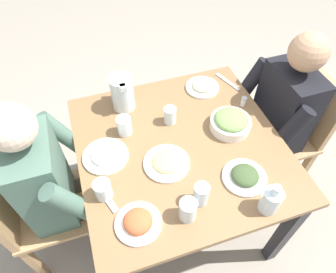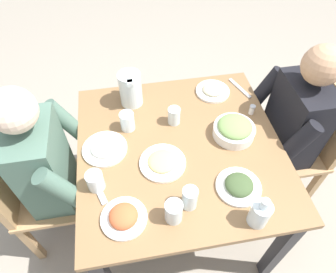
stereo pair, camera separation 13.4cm
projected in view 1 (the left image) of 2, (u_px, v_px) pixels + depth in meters
name	position (u px, v px, depth m)	size (l,w,h in m)	color
ground_plane	(177.00, 212.00, 2.03)	(8.00, 8.00, 0.00)	gray
dining_table	(180.00, 158.00, 1.54)	(0.98, 0.98, 0.74)	olive
chair_near	(291.00, 128.00, 1.87)	(0.40, 0.40, 0.86)	tan
chair_far	(33.00, 207.00, 1.53)	(0.40, 0.40, 0.86)	tan
diner_near	(268.00, 119.00, 1.72)	(0.48, 0.53, 1.15)	black
diner_far	(66.00, 182.00, 1.46)	(0.48, 0.53, 1.15)	#4C6B5B
water_pitcher	(122.00, 93.00, 1.56)	(0.16, 0.12, 0.19)	silver
salad_bowl	(231.00, 122.00, 1.50)	(0.20, 0.20, 0.09)	white
plate_beans	(202.00, 87.00, 1.71)	(0.19, 0.19, 0.04)	white
plate_yoghurt	(105.00, 155.00, 1.40)	(0.21, 0.21, 0.04)	white
plate_dolmas	(245.00, 176.00, 1.33)	(0.20, 0.20, 0.05)	white
plate_fries	(167.00, 162.00, 1.38)	(0.21, 0.21, 0.04)	white
plate_rice_curry	(138.00, 222.00, 1.19)	(0.19, 0.19, 0.06)	white
water_glass_center	(188.00, 210.00, 1.18)	(0.07, 0.07, 0.11)	silver
water_glass_by_pitcher	(124.00, 126.00, 1.47)	(0.07, 0.07, 0.10)	silver
water_glass_near_left	(170.00, 115.00, 1.52)	(0.06, 0.06, 0.09)	silver
water_glass_near_right	(103.00, 190.00, 1.25)	(0.07, 0.07, 0.09)	silver
water_glass_far_left	(201.00, 194.00, 1.23)	(0.06, 0.06, 0.11)	silver
oil_carafe	(270.00, 201.00, 1.20)	(0.08, 0.08, 0.16)	silver
salt_shaker	(244.00, 101.00, 1.62)	(0.03, 0.03, 0.05)	white
fork_near	(106.00, 197.00, 1.27)	(0.17, 0.03, 0.01)	silver
knife_near	(228.00, 82.00, 1.76)	(0.18, 0.02, 0.01)	silver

